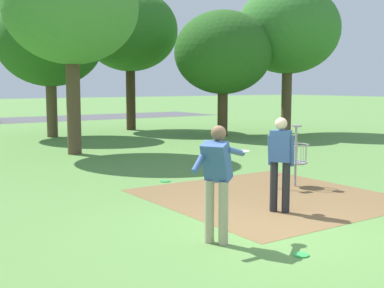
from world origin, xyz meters
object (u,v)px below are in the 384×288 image
at_px(frisbee_mid_grass, 301,255).
at_px(tree_near_left, 288,30).
at_px(disc_golf_basket, 293,153).
at_px(tree_near_right, 223,53).
at_px(tree_far_left, 130,31).
at_px(player_throwing, 217,176).
at_px(frisbee_by_tee, 275,175).
at_px(tree_mid_center, 50,41).
at_px(tree_mid_right, 71,7).
at_px(player_foreground_watching, 280,159).
at_px(frisbee_near_basket, 165,181).
at_px(frisbee_far_left, 213,182).

height_order(frisbee_mid_grass, tree_near_left, tree_near_left).
bearing_deg(disc_golf_basket, tree_near_right, 60.41).
distance_m(tree_near_right, tree_far_left, 5.59).
bearing_deg(player_throwing, frisbee_by_tee, 38.40).
distance_m(disc_golf_basket, frisbee_by_tee, 1.62).
distance_m(disc_golf_basket, tree_near_left, 13.45).
distance_m(tree_mid_center, tree_mid_right, 5.99).
bearing_deg(frisbee_by_tee, tree_mid_center, 96.72).
bearing_deg(disc_golf_basket, player_throwing, -149.15).
xyz_separation_m(player_foreground_watching, tree_near_right, (7.49, 11.40, 2.71)).
height_order(tree_near_left, tree_mid_center, tree_near_left).
distance_m(frisbee_mid_grass, tree_far_left, 20.26).
height_order(tree_mid_right, tree_far_left, tree_far_left).
xyz_separation_m(frisbee_near_basket, frisbee_by_tee, (2.74, -0.83, 0.00)).
relative_size(player_foreground_watching, frisbee_mid_grass, 7.94).
relative_size(frisbee_by_tee, tree_near_left, 0.03).
bearing_deg(disc_golf_basket, tree_near_left, 46.08).
height_order(frisbee_far_left, tree_near_right, tree_near_right).
xyz_separation_m(player_foreground_watching, tree_far_left, (5.56, 16.49, 3.98)).
relative_size(tree_near_left, tree_mid_right, 1.03).
bearing_deg(player_foreground_watching, frisbee_by_tee, 47.89).
relative_size(disc_golf_basket, frisbee_near_basket, 5.62).
height_order(player_foreground_watching, frisbee_mid_grass, player_foreground_watching).
height_order(player_foreground_watching, frisbee_near_basket, player_foreground_watching).
bearing_deg(disc_golf_basket, tree_far_left, 76.19).
xyz_separation_m(player_foreground_watching, frisbee_far_left, (0.66, 2.91, -0.96)).
bearing_deg(tree_mid_center, tree_mid_right, -102.08).
distance_m(frisbee_near_basket, tree_near_left, 13.94).
distance_m(player_foreground_watching, frisbee_near_basket, 3.77).
xyz_separation_m(disc_golf_basket, frisbee_by_tee, (0.65, 1.28, -0.74)).
bearing_deg(frisbee_by_tee, frisbee_near_basket, 163.04).
relative_size(disc_golf_basket, tree_mid_right, 0.21).
bearing_deg(frisbee_mid_grass, disc_golf_basket, 45.92).
height_order(frisbee_far_left, tree_far_left, tree_far_left).
xyz_separation_m(frisbee_near_basket, tree_near_right, (7.69, 7.76, 3.67)).
height_order(frisbee_near_basket, tree_near_right, tree_near_right).
height_order(player_foreground_watching, frisbee_by_tee, player_foreground_watching).
distance_m(frisbee_near_basket, frisbee_by_tee, 2.86).
xyz_separation_m(disc_golf_basket, tree_mid_right, (-2.06, 7.93, 4.00)).
xyz_separation_m(disc_golf_basket, frisbee_mid_grass, (-3.29, -3.40, -0.74)).
distance_m(tree_near_left, tree_near_right, 3.53).
bearing_deg(frisbee_mid_grass, frisbee_by_tee, 49.86).
height_order(frisbee_mid_grass, tree_near_right, tree_near_right).
xyz_separation_m(tree_near_left, tree_near_right, (-3.29, 0.64, -1.12)).
xyz_separation_m(frisbee_mid_grass, tree_mid_center, (2.48, 17.15, 4.12)).
height_order(player_throwing, tree_mid_right, tree_mid_right).
relative_size(player_foreground_watching, tree_far_left, 0.24).
xyz_separation_m(tree_mid_center, tree_far_left, (4.49, 1.21, 0.82)).
height_order(frisbee_mid_grass, tree_mid_right, tree_mid_right).
bearing_deg(disc_golf_basket, player_foreground_watching, -141.01).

